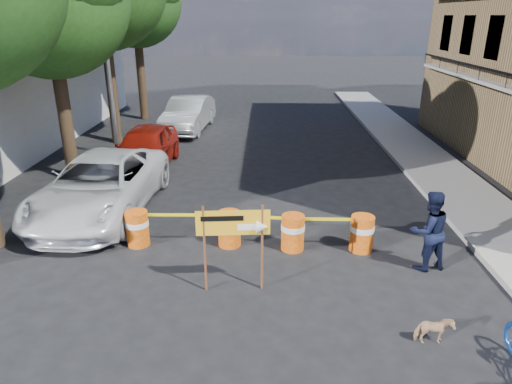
{
  "coord_description": "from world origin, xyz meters",
  "views": [
    {
      "loc": [
        -0.07,
        -8.01,
        5.38
      ],
      "look_at": [
        -0.29,
        2.51,
        1.3
      ],
      "focal_mm": 32.0,
      "sensor_mm": 36.0,
      "label": 1
    }
  ],
  "objects_px": {
    "dog": "(434,331)",
    "barrel_mid_left": "(229,228)",
    "barrel_mid_right": "(293,232)",
    "sedan_red": "(146,148)",
    "pedestrian": "(429,231)",
    "suv_white": "(101,186)",
    "detour_sign": "(243,229)",
    "sedan_silver": "(188,114)",
    "barrel_far_right": "(362,233)",
    "barrel_far_left": "(137,228)"
  },
  "relations": [
    {
      "from": "dog",
      "to": "barrel_mid_left",
      "type": "bearing_deg",
      "value": 42.28
    },
    {
      "from": "barrel_mid_right",
      "to": "sedan_red",
      "type": "relative_size",
      "value": 0.19
    },
    {
      "from": "pedestrian",
      "to": "sedan_red",
      "type": "bearing_deg",
      "value": -56.0
    },
    {
      "from": "suv_white",
      "to": "detour_sign",
      "type": "bearing_deg",
      "value": -40.18
    },
    {
      "from": "sedan_silver",
      "to": "barrel_mid_left",
      "type": "bearing_deg",
      "value": -71.0
    },
    {
      "from": "pedestrian",
      "to": "dog",
      "type": "xyz_separation_m",
      "value": [
        -0.69,
        -2.6,
        -0.67
      ]
    },
    {
      "from": "barrel_far_right",
      "to": "sedan_red",
      "type": "distance_m",
      "value": 9.28
    },
    {
      "from": "barrel_mid_right",
      "to": "barrel_far_right",
      "type": "distance_m",
      "value": 1.67
    },
    {
      "from": "sedan_silver",
      "to": "dog",
      "type": "bearing_deg",
      "value": -61.39
    },
    {
      "from": "barrel_far_right",
      "to": "sedan_red",
      "type": "xyz_separation_m",
      "value": [
        -6.81,
        6.3,
        0.33
      ]
    },
    {
      "from": "sedan_red",
      "to": "barrel_far_left",
      "type": "bearing_deg",
      "value": -77.98
    },
    {
      "from": "detour_sign",
      "to": "sedan_red",
      "type": "bearing_deg",
      "value": 112.24
    },
    {
      "from": "barrel_mid_right",
      "to": "barrel_far_right",
      "type": "bearing_deg",
      "value": -0.51
    },
    {
      "from": "barrel_mid_left",
      "to": "barrel_mid_right",
      "type": "distance_m",
      "value": 1.57
    },
    {
      "from": "pedestrian",
      "to": "suv_white",
      "type": "height_order",
      "value": "pedestrian"
    },
    {
      "from": "suv_white",
      "to": "sedan_red",
      "type": "height_order",
      "value": "suv_white"
    },
    {
      "from": "barrel_far_left",
      "to": "pedestrian",
      "type": "distance_m",
      "value": 6.89
    },
    {
      "from": "barrel_far_left",
      "to": "dog",
      "type": "height_order",
      "value": "barrel_far_left"
    },
    {
      "from": "pedestrian",
      "to": "sedan_red",
      "type": "height_order",
      "value": "pedestrian"
    },
    {
      "from": "barrel_mid_left",
      "to": "suv_white",
      "type": "distance_m",
      "value": 4.35
    },
    {
      "from": "barrel_mid_left",
      "to": "dog",
      "type": "relative_size",
      "value": 1.42
    },
    {
      "from": "barrel_mid_left",
      "to": "sedan_red",
      "type": "height_order",
      "value": "sedan_red"
    },
    {
      "from": "barrel_mid_left",
      "to": "detour_sign",
      "type": "relative_size",
      "value": 0.47
    },
    {
      "from": "barrel_far_left",
      "to": "barrel_far_right",
      "type": "xyz_separation_m",
      "value": [
        5.52,
        -0.17,
        0.0
      ]
    },
    {
      "from": "detour_sign",
      "to": "sedan_red",
      "type": "xyz_separation_m",
      "value": [
        -4.02,
        8.07,
        -0.6
      ]
    },
    {
      "from": "barrel_mid_left",
      "to": "dog",
      "type": "height_order",
      "value": "barrel_mid_left"
    },
    {
      "from": "dog",
      "to": "suv_white",
      "type": "xyz_separation_m",
      "value": [
        -7.69,
        5.59,
        0.56
      ]
    },
    {
      "from": "barrel_far_left",
      "to": "sedan_red",
      "type": "xyz_separation_m",
      "value": [
        -1.29,
        6.13,
        0.33
      ]
    },
    {
      "from": "barrel_mid_right",
      "to": "barrel_far_right",
      "type": "xyz_separation_m",
      "value": [
        1.67,
        -0.01,
        0.0
      ]
    },
    {
      "from": "barrel_mid_left",
      "to": "suv_white",
      "type": "height_order",
      "value": "suv_white"
    },
    {
      "from": "barrel_far_left",
      "to": "dog",
      "type": "relative_size",
      "value": 1.42
    },
    {
      "from": "barrel_far_left",
      "to": "sedan_silver",
      "type": "height_order",
      "value": "sedan_silver"
    },
    {
      "from": "barrel_mid_left",
      "to": "pedestrian",
      "type": "xyz_separation_m",
      "value": [
        4.52,
        -1.01,
        0.46
      ]
    },
    {
      "from": "barrel_mid_left",
      "to": "sedan_silver",
      "type": "distance_m",
      "value": 12.58
    },
    {
      "from": "barrel_far_left",
      "to": "barrel_far_right",
      "type": "distance_m",
      "value": 5.52
    },
    {
      "from": "dog",
      "to": "sedan_red",
      "type": "bearing_deg",
      "value": 32.93
    },
    {
      "from": "sedan_silver",
      "to": "barrel_far_left",
      "type": "bearing_deg",
      "value": -81.47
    },
    {
      "from": "barrel_mid_right",
      "to": "detour_sign",
      "type": "relative_size",
      "value": 0.47
    },
    {
      "from": "barrel_mid_right",
      "to": "suv_white",
      "type": "bearing_deg",
      "value": 158.2
    },
    {
      "from": "pedestrian",
      "to": "barrel_far_right",
      "type": "bearing_deg",
      "value": -46.83
    },
    {
      "from": "barrel_mid_left",
      "to": "barrel_far_left",
      "type": "bearing_deg",
      "value": -179.18
    },
    {
      "from": "detour_sign",
      "to": "sedan_red",
      "type": "distance_m",
      "value": 9.04
    },
    {
      "from": "barrel_mid_left",
      "to": "barrel_mid_right",
      "type": "height_order",
      "value": "same"
    },
    {
      "from": "barrel_far_right",
      "to": "sedan_silver",
      "type": "bearing_deg",
      "value": 116.5
    },
    {
      "from": "barrel_mid_right",
      "to": "sedan_silver",
      "type": "height_order",
      "value": "sedan_silver"
    },
    {
      "from": "barrel_far_right",
      "to": "suv_white",
      "type": "bearing_deg",
      "value": 162.9
    },
    {
      "from": "sedan_red",
      "to": "detour_sign",
      "type": "bearing_deg",
      "value": -63.4
    },
    {
      "from": "detour_sign",
      "to": "pedestrian",
      "type": "relative_size",
      "value": 1.02
    },
    {
      "from": "barrel_far_right",
      "to": "dog",
      "type": "distance_m",
      "value": 3.47
    },
    {
      "from": "barrel_far_right",
      "to": "barrel_mid_left",
      "type": "bearing_deg",
      "value": 176.49
    }
  ]
}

